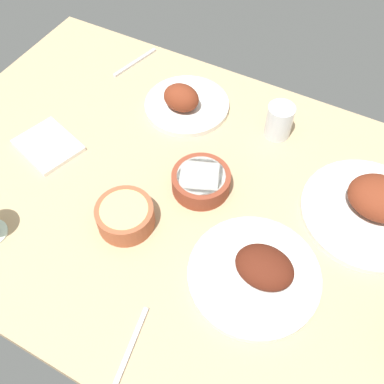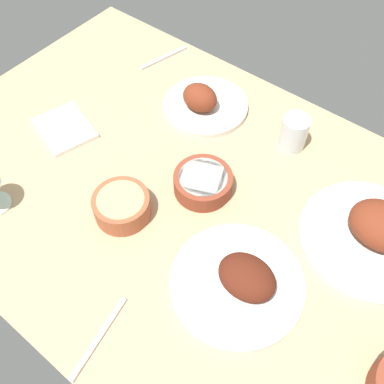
% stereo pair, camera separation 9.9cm
% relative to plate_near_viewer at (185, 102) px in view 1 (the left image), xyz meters
% --- Properties ---
extents(dining_table, '(1.40, 0.90, 0.04)m').
position_rel_plate_near_viewer_xyz_m(dining_table, '(-0.15, 0.25, -0.04)').
color(dining_table, tan).
rests_on(dining_table, ground).
extents(plate_near_viewer, '(0.23, 0.23, 0.08)m').
position_rel_plate_near_viewer_xyz_m(plate_near_viewer, '(0.00, 0.00, 0.00)').
color(plate_near_viewer, silver).
rests_on(plate_near_viewer, dining_table).
extents(plate_center_main, '(0.30, 0.30, 0.09)m').
position_rel_plate_near_viewer_xyz_m(plate_center_main, '(-0.53, 0.10, 0.01)').
color(plate_center_main, silver).
rests_on(plate_center_main, dining_table).
extents(plate_far_side, '(0.27, 0.27, 0.08)m').
position_rel_plate_near_viewer_xyz_m(plate_far_side, '(-0.37, 0.36, -0.00)').
color(plate_far_side, silver).
rests_on(plate_far_side, dining_table).
extents(bowl_pasta, '(0.13, 0.13, 0.05)m').
position_rel_plate_near_viewer_xyz_m(bowl_pasta, '(-0.06, 0.38, 0.01)').
color(bowl_pasta, '#A35133').
rests_on(bowl_pasta, dining_table).
extents(bowl_cream, '(0.14, 0.14, 0.05)m').
position_rel_plate_near_viewer_xyz_m(bowl_cream, '(-0.16, 0.21, 0.00)').
color(bowl_cream, brown).
rests_on(bowl_cream, dining_table).
extents(water_tumbler, '(0.07, 0.07, 0.09)m').
position_rel_plate_near_viewer_xyz_m(water_tumbler, '(-0.25, -0.03, 0.02)').
color(water_tumbler, silver).
rests_on(water_tumbler, dining_table).
extents(folded_napkin, '(0.18, 0.16, 0.01)m').
position_rel_plate_near_viewer_xyz_m(folded_napkin, '(0.24, 0.28, -0.02)').
color(folded_napkin, white).
rests_on(folded_napkin, dining_table).
extents(fork_loose, '(0.05, 0.16, 0.01)m').
position_rel_plate_near_viewer_xyz_m(fork_loose, '(0.22, -0.10, -0.02)').
color(fork_loose, silver).
rests_on(fork_loose, dining_table).
extents(spoon_loose, '(0.04, 0.17, 0.01)m').
position_rel_plate_near_viewer_xyz_m(spoon_loose, '(-0.22, 0.61, -0.02)').
color(spoon_loose, silver).
rests_on(spoon_loose, dining_table).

